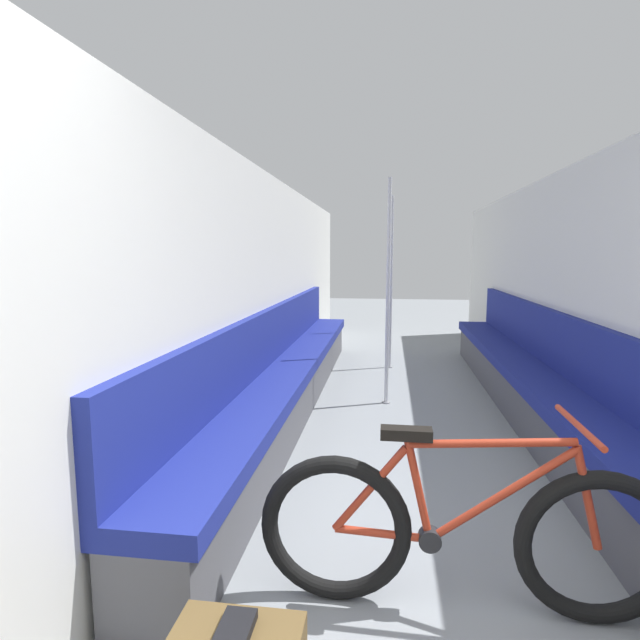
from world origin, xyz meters
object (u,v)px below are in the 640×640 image
Objects in this scene: bench_seat_row_right at (534,385)px; grab_pole_far at (391,286)px; bench_seat_row_left at (289,377)px; bicycle at (462,534)px; grab_pole_near at (388,296)px.

bench_seat_row_right is 2.68× the size of grab_pole_far.
bicycle is at bearing -64.14° from bench_seat_row_left.
grab_pole_near is 1.51m from grab_pole_far.
bench_seat_row_left is 2.18m from grab_pole_far.
grab_pole_far is (0.91, 1.85, 0.71)m from bench_seat_row_left.
grab_pole_near reaches higher than bench_seat_row_left.
bench_seat_row_left is 2.12m from bench_seat_row_right.
grab_pole_near and grab_pole_far have the same top height.
bicycle is 4.35m from grab_pole_far.
bicycle is 0.77× the size of grab_pole_near.
grab_pole_near reaches higher than bicycle.
bench_seat_row_right reaches higher than bicycle.
bench_seat_row_left is 1.18m from grab_pole_near.
bench_seat_row_left and bench_seat_row_right have the same top height.
grab_pole_far is (-0.27, 4.28, 0.70)m from bicycle.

